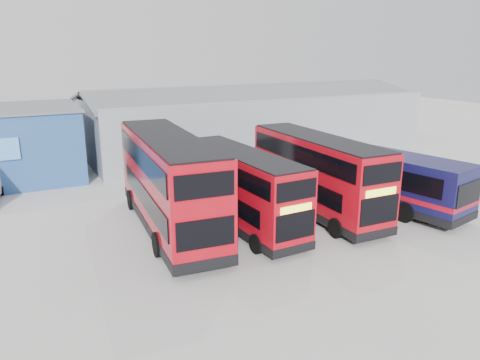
# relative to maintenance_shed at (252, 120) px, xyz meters

# --- Properties ---
(ground_plane) EXTENTS (120.00, 120.00, 0.00)m
(ground_plane) POSITION_rel_maintenance_shed_xyz_m (-8.00, -20.00, -2.60)
(ground_plane) COLOR #ACACA6
(ground_plane) RESTS_ON ground
(maintenance_shed) EXTENTS (30.50, 12.00, 5.89)m
(maintenance_shed) POSITION_rel_maintenance_shed_xyz_m (0.00, 0.00, 0.00)
(maintenance_shed) COLOR #9298A0
(maintenance_shed) RESTS_ON ground
(double_decker_left) EXTENTS (3.76, 11.85, 4.93)m
(double_decker_left) POSITION_rel_maintenance_shed_xyz_m (-13.66, -16.42, -0.15)
(double_decker_left) COLOR #BA0A18
(double_decker_left) RESTS_ON ground
(double_decker_centre) EXTENTS (2.69, 9.62, 4.03)m
(double_decker_centre) POSITION_rel_maintenance_shed_xyz_m (-10.16, -17.65, -0.60)
(double_decker_centre) COLOR #BA0A18
(double_decker_centre) RESTS_ON ground
(double_decker_right) EXTENTS (2.87, 10.47, 4.40)m
(double_decker_right) POSITION_rel_maintenance_shed_xyz_m (-5.45, -17.62, -0.42)
(double_decker_right) COLOR #BA0A18
(double_decker_right) RESTS_ON ground
(single_decker_blue) EXTENTS (5.11, 12.28, 3.25)m
(single_decker_blue) POSITION_rel_maintenance_shed_xyz_m (-1.45, -17.55, -0.99)
(single_decker_blue) COLOR #0E133F
(single_decker_blue) RESTS_ON ground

